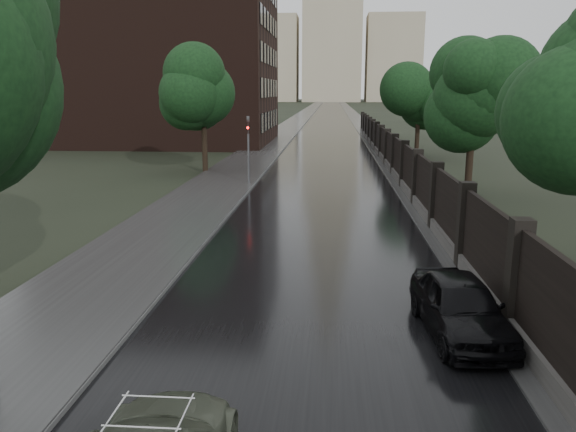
# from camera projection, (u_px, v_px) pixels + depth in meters

# --- Properties ---
(road) EXTENTS (8.00, 420.00, 0.02)m
(road) POSITION_uv_depth(u_px,v_px,m) (331.00, 107.00, 193.03)
(road) COLOR black
(road) RESTS_ON ground
(sidewalk_left) EXTENTS (4.00, 420.00, 0.16)m
(sidewalk_left) POSITION_uv_depth(u_px,v_px,m) (313.00, 107.00, 193.47)
(sidewalk_left) COLOR #2D2D2D
(sidewalk_left) RESTS_ON ground
(verge_right) EXTENTS (3.00, 420.00, 0.08)m
(verge_right) POSITION_uv_depth(u_px,v_px,m) (347.00, 107.00, 192.61)
(verge_right) COLOR #2D2D2D
(verge_right) RESTS_ON ground
(fence_right) EXTENTS (0.45, 75.72, 2.70)m
(fence_right) POSITION_uv_depth(u_px,v_px,m) (391.00, 156.00, 38.71)
(fence_right) COLOR #383533
(fence_right) RESTS_ON ground
(tree_left_far) EXTENTS (4.25, 4.25, 7.39)m
(tree_left_far) POSITION_uv_depth(u_px,v_px,m) (203.00, 93.00, 36.77)
(tree_left_far) COLOR black
(tree_left_far) RESTS_ON ground
(tree_right_b) EXTENTS (4.08, 4.08, 7.01)m
(tree_right_b) POSITION_uv_depth(u_px,v_px,m) (474.00, 100.00, 27.89)
(tree_right_b) COLOR black
(tree_right_b) RESTS_ON ground
(tree_right_c) EXTENTS (4.08, 4.08, 7.01)m
(tree_right_c) POSITION_uv_depth(u_px,v_px,m) (419.00, 97.00, 45.41)
(tree_right_c) COLOR black
(tree_right_c) RESTS_ON ground
(traffic_light) EXTENTS (0.16, 0.32, 4.00)m
(traffic_light) POSITION_uv_depth(u_px,v_px,m) (248.00, 144.00, 32.24)
(traffic_light) COLOR #59595E
(traffic_light) RESTS_ON ground
(brick_building) EXTENTS (24.00, 18.00, 20.00)m
(brick_building) POSITION_uv_depth(u_px,v_px,m) (154.00, 46.00, 57.90)
(brick_building) COLOR black
(brick_building) RESTS_ON ground
(stalinist_tower) EXTENTS (92.00, 30.00, 159.00)m
(stalinist_tower) POSITION_uv_depth(u_px,v_px,m) (332.00, 26.00, 291.76)
(stalinist_tower) COLOR tan
(stalinist_tower) RESTS_ON ground
(car_right_near) EXTENTS (1.98, 4.13, 1.36)m
(car_right_near) POSITION_uv_depth(u_px,v_px,m) (460.00, 306.00, 12.54)
(car_right_near) COLOR black
(car_right_near) RESTS_ON ground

